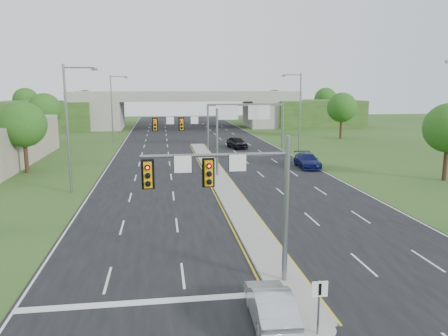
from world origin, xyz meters
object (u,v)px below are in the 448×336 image
Objects in this scene: keep_right_sign at (319,299)px; car_far_b at (307,161)px; signal_mast_far at (195,131)px; car_silver at (271,305)px; sign_gantry at (245,113)px; signal_mast_near at (238,188)px; overpass at (186,112)px; car_far_c at (237,142)px.

keep_right_sign is 0.40× the size of car_far_b.
signal_mast_far is 28.52m from car_silver.
signal_mast_far reaches higher than keep_right_sign.
keep_right_sign is 0.51× the size of car_silver.
keep_right_sign is at bearing -104.39° from car_far_b.
keep_right_sign reaches higher than car_far_b.
sign_gantry is at bearing 108.13° from car_far_b.
signal_mast_far is at bearing 94.39° from keep_right_sign.
overpass is (2.26, 80.07, -1.17)m from signal_mast_near.
signal_mast_far is 1.62× the size of car_silver.
overpass is at bearing -88.65° from car_silver.
overpass is at bearing 100.79° from sign_gantry.
signal_mast_far is 21.91m from sign_gantry.
car_silver is (0.76, -3.23, -3.99)m from signal_mast_near.
signal_mast_far is 1.27× the size of car_far_b.
signal_mast_far is 29.71m from keep_right_sign.
car_far_c reaches higher than car_far_b.
signal_mast_near is 0.60× the size of sign_gantry.
car_far_b is at bearing -78.07° from overpass.
car_far_c is at bearing 80.20° from signal_mast_near.
car_silver is 49.19m from car_far_c.
signal_mast_near is 3.18× the size of keep_right_sign.
signal_mast_near is at bearing -90.00° from signal_mast_far.
car_far_c is at bearing 68.99° from signal_mast_far.
signal_mast_near is 80.11m from overpass.
car_silver is at bearing -76.68° from signal_mast_near.
sign_gantry is 35.75m from overpass.
overpass is (2.26, 55.07, -1.17)m from signal_mast_far.
signal_mast_near is 1.39× the size of car_far_c.
car_far_c is at bearing -95.91° from car_silver.
signal_mast_near is 25.00m from signal_mast_far.
keep_right_sign is 50.04m from sign_gantry.
signal_mast_near is 31.79m from car_far_b.
overpass reaches higher than signal_mast_far.
car_far_c is (5.59, -34.62, -2.68)m from overpass.
car_silver is at bearing -108.11° from car_far_c.
car_far_c is (7.86, 45.45, -3.85)m from signal_mast_near.
car_silver is (0.76, -28.23, -3.99)m from signal_mast_far.
car_silver is at bearing -88.45° from signal_mast_far.
sign_gantry reaches higher than car_far_b.
car_far_c is at bearing -80.82° from overpass.
car_far_b is 1.09× the size of car_far_c.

